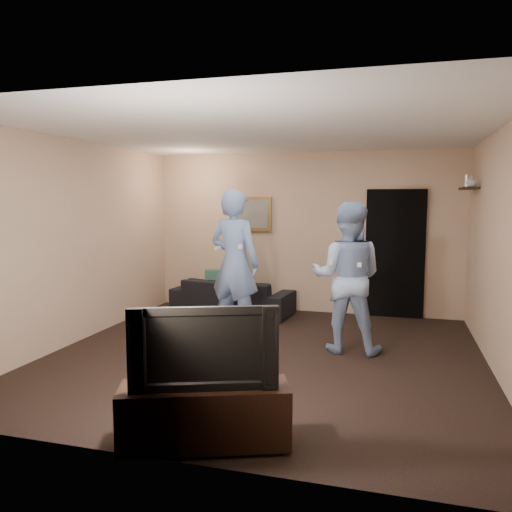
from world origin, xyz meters
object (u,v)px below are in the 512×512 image
(wii_player_right, at_px, (347,277))
(television, at_px, (204,345))
(sofa, at_px, (233,296))
(tv_console, at_px, (205,415))
(wii_player_left, at_px, (235,263))

(wii_player_right, bearing_deg, television, -105.88)
(sofa, xyz_separation_m, tv_console, (1.20, -4.24, -0.03))
(sofa, height_order, wii_player_right, wii_player_right)
(sofa, bearing_deg, wii_player_left, 116.51)
(sofa, xyz_separation_m, wii_player_left, (0.44, -1.22, 0.70))
(tv_console, relative_size, wii_player_right, 0.69)
(television, distance_m, wii_player_left, 3.11)
(tv_console, distance_m, wii_player_left, 3.19)
(wii_player_right, bearing_deg, sofa, 142.23)
(wii_player_right, bearing_deg, wii_player_left, 168.82)
(sofa, xyz_separation_m, television, (1.20, -4.24, 0.50))
(tv_console, bearing_deg, wii_player_left, 83.31)
(television, distance_m, wii_player_right, 2.82)
(tv_console, bearing_deg, television, 0.00)
(sofa, bearing_deg, tv_console, 112.37)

